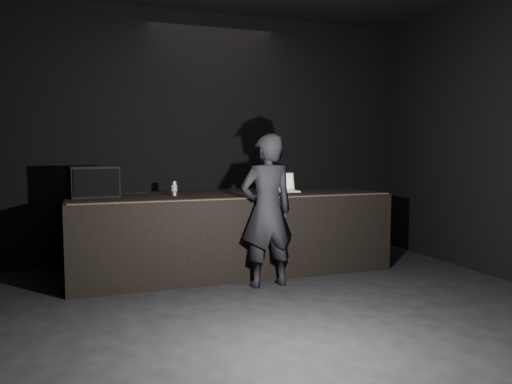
{
  "coord_description": "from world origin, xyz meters",
  "views": [
    {
      "loc": [
        -1.83,
        -3.51,
        1.59
      ],
      "look_at": [
        0.24,
        2.3,
        1.05
      ],
      "focal_mm": 35.0,
      "sensor_mm": 36.0,
      "label": 1
    }
  ],
  "objects_px": {
    "stage_monitor": "(93,182)",
    "beer_can": "(174,188)",
    "laptop": "(283,187)",
    "person": "(267,211)",
    "stage_riser": "(228,231)"
  },
  "relations": [
    {
      "from": "stage_monitor",
      "to": "beer_can",
      "type": "distance_m",
      "value": 0.97
    },
    {
      "from": "laptop",
      "to": "person",
      "type": "relative_size",
      "value": 0.22
    },
    {
      "from": "stage_riser",
      "to": "stage_monitor",
      "type": "distance_m",
      "value": 1.81
    },
    {
      "from": "stage_riser",
      "to": "beer_can",
      "type": "xyz_separation_m",
      "value": [
        -0.71,
        -0.07,
        0.59
      ]
    },
    {
      "from": "laptop",
      "to": "stage_riser",
      "type": "bearing_deg",
      "value": -173.36
    },
    {
      "from": "stage_monitor",
      "to": "person",
      "type": "height_order",
      "value": "person"
    },
    {
      "from": "stage_monitor",
      "to": "stage_riser",
      "type": "bearing_deg",
      "value": -11.36
    },
    {
      "from": "laptop",
      "to": "person",
      "type": "distance_m",
      "value": 1.17
    },
    {
      "from": "person",
      "to": "stage_riser",
      "type": "bearing_deg",
      "value": -81.89
    },
    {
      "from": "stage_riser",
      "to": "laptop",
      "type": "bearing_deg",
      "value": 2.42
    },
    {
      "from": "laptop",
      "to": "beer_can",
      "type": "height_order",
      "value": "laptop"
    },
    {
      "from": "stage_riser",
      "to": "person",
      "type": "bearing_deg",
      "value": -78.61
    },
    {
      "from": "beer_can",
      "to": "person",
      "type": "distance_m",
      "value": 1.28
    },
    {
      "from": "stage_riser",
      "to": "beer_can",
      "type": "distance_m",
      "value": 0.93
    },
    {
      "from": "stage_riser",
      "to": "person",
      "type": "height_order",
      "value": "person"
    }
  ]
}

